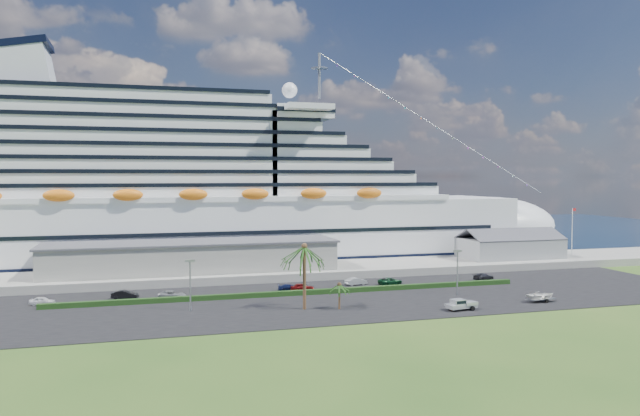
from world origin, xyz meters
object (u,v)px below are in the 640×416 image
object	(u,v)px
parked_car_3	(289,287)
pickup_truck	(461,304)
cruise_ship	(198,197)
boat_trailer	(541,295)

from	to	relation	value
parked_car_3	pickup_truck	distance (m)	33.57
cruise_ship	parked_car_3	size ratio (longest dim) A/B	44.27
cruise_ship	pickup_truck	xyz separation A→B (m)	(35.77, -67.84, -15.59)
cruise_ship	boat_trailer	bearing A→B (deg)	-51.45
pickup_truck	boat_trailer	size ratio (longest dim) A/B	0.86
parked_car_3	boat_trailer	distance (m)	45.43
cruise_ship	pickup_truck	distance (m)	78.26
parked_car_3	boat_trailer	xyz separation A→B (m)	(39.39, -22.61, 0.52)
parked_car_3	pickup_truck	world-z (taller)	pickup_truck
pickup_truck	parked_car_3	bearing A→B (deg)	132.67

